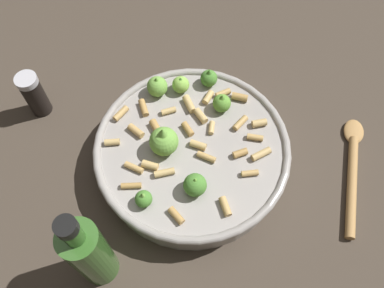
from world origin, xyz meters
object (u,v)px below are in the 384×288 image
(cooking_pan, at_px, (191,152))
(olive_oil_bottle, at_px, (89,253))
(pepper_shaker, at_px, (34,94))
(wooden_spoon, at_px, (352,167))

(cooking_pan, relative_size, olive_oil_bottle, 1.53)
(olive_oil_bottle, bearing_deg, pepper_shaker, -157.48)
(cooking_pan, relative_size, pepper_shaker, 3.43)
(pepper_shaker, distance_m, wooden_spoon, 0.58)
(cooking_pan, height_order, olive_oil_bottle, olive_oil_bottle)
(cooking_pan, bearing_deg, pepper_shaker, -115.08)
(pepper_shaker, height_order, olive_oil_bottle, olive_oil_bottle)
(olive_oil_bottle, height_order, wooden_spoon, olive_oil_bottle)
(olive_oil_bottle, xyz_separation_m, wooden_spoon, (-0.14, 0.43, -0.08))
(cooking_pan, xyz_separation_m, olive_oil_bottle, (0.17, -0.15, 0.05))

